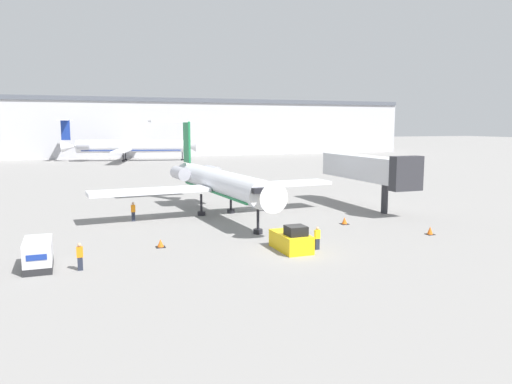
{
  "coord_description": "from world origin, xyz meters",
  "views": [
    {
      "loc": [
        -15.08,
        -31.85,
        9.19
      ],
      "look_at": [
        0.0,
        8.02,
        3.45
      ],
      "focal_mm": 35.0,
      "sensor_mm": 36.0,
      "label": 1
    }
  ],
  "objects_px": {
    "pushback_tug": "(291,240)",
    "jet_bridge": "(368,168)",
    "traffic_cone_mid": "(430,231)",
    "airplane_parked_far_left": "(128,146)",
    "luggage_cart": "(38,254)",
    "worker_near_tug": "(317,238)",
    "traffic_cone_right": "(345,221)",
    "worker_by_wing": "(133,211)",
    "traffic_cone_left": "(160,243)",
    "airplane_main": "(218,181)",
    "worker_on_apron": "(80,256)"
  },
  "relations": [
    {
      "from": "worker_by_wing",
      "to": "jet_bridge",
      "type": "distance_m",
      "value": 25.44
    },
    {
      "from": "luggage_cart",
      "to": "traffic_cone_left",
      "type": "height_order",
      "value": "luggage_cart"
    },
    {
      "from": "traffic_cone_right",
      "to": "jet_bridge",
      "type": "bearing_deg",
      "value": 44.65
    },
    {
      "from": "traffic_cone_left",
      "to": "traffic_cone_right",
      "type": "height_order",
      "value": "traffic_cone_right"
    },
    {
      "from": "luggage_cart",
      "to": "worker_on_apron",
      "type": "xyz_separation_m",
      "value": [
        2.49,
        -1.34,
        -0.02
      ]
    },
    {
      "from": "traffic_cone_left",
      "to": "jet_bridge",
      "type": "height_order",
      "value": "jet_bridge"
    },
    {
      "from": "traffic_cone_right",
      "to": "traffic_cone_left",
      "type": "bearing_deg",
      "value": -171.02
    },
    {
      "from": "pushback_tug",
      "to": "worker_by_wing",
      "type": "height_order",
      "value": "pushback_tug"
    },
    {
      "from": "worker_near_tug",
      "to": "traffic_cone_right",
      "type": "xyz_separation_m",
      "value": [
        6.84,
        7.58,
        -0.59
      ]
    },
    {
      "from": "airplane_main",
      "to": "traffic_cone_left",
      "type": "relative_size",
      "value": 37.05
    },
    {
      "from": "luggage_cart",
      "to": "airplane_parked_far_left",
      "type": "bearing_deg",
      "value": 80.33
    },
    {
      "from": "worker_by_wing",
      "to": "airplane_parked_far_left",
      "type": "relative_size",
      "value": 0.05
    },
    {
      "from": "pushback_tug",
      "to": "traffic_cone_mid",
      "type": "distance_m",
      "value": 13.24
    },
    {
      "from": "worker_on_apron",
      "to": "traffic_cone_mid",
      "type": "xyz_separation_m",
      "value": [
        27.93,
        0.61,
        -0.62
      ]
    },
    {
      "from": "traffic_cone_left",
      "to": "airplane_main",
      "type": "bearing_deg",
      "value": 55.57
    },
    {
      "from": "traffic_cone_mid",
      "to": "pushback_tug",
      "type": "bearing_deg",
      "value": -177.06
    },
    {
      "from": "worker_on_apron",
      "to": "worker_by_wing",
      "type": "bearing_deg",
      "value": 71.38
    },
    {
      "from": "airplane_parked_far_left",
      "to": "jet_bridge",
      "type": "xyz_separation_m",
      "value": [
        16.26,
        -84.91,
        0.69
      ]
    },
    {
      "from": "traffic_cone_right",
      "to": "traffic_cone_mid",
      "type": "height_order",
      "value": "traffic_cone_mid"
    },
    {
      "from": "worker_by_wing",
      "to": "traffic_cone_right",
      "type": "height_order",
      "value": "worker_by_wing"
    },
    {
      "from": "airplane_main",
      "to": "luggage_cart",
      "type": "bearing_deg",
      "value": -138.32
    },
    {
      "from": "luggage_cart",
      "to": "worker_near_tug",
      "type": "height_order",
      "value": "luggage_cart"
    },
    {
      "from": "luggage_cart",
      "to": "pushback_tug",
      "type": "bearing_deg",
      "value": -4.68
    },
    {
      "from": "luggage_cart",
      "to": "traffic_cone_mid",
      "type": "relative_size",
      "value": 5.16
    },
    {
      "from": "airplane_main",
      "to": "traffic_cone_mid",
      "type": "distance_m",
      "value": 21.02
    },
    {
      "from": "luggage_cart",
      "to": "jet_bridge",
      "type": "height_order",
      "value": "jet_bridge"
    },
    {
      "from": "worker_near_tug",
      "to": "worker_by_wing",
      "type": "distance_m",
      "value": 19.67
    },
    {
      "from": "jet_bridge",
      "to": "traffic_cone_left",
      "type": "bearing_deg",
      "value": -158.62
    },
    {
      "from": "traffic_cone_left",
      "to": "airplane_parked_far_left",
      "type": "distance_m",
      "value": 94.94
    },
    {
      "from": "worker_on_apron",
      "to": "traffic_cone_left",
      "type": "height_order",
      "value": "worker_on_apron"
    },
    {
      "from": "worker_near_tug",
      "to": "jet_bridge",
      "type": "height_order",
      "value": "jet_bridge"
    },
    {
      "from": "worker_near_tug",
      "to": "traffic_cone_right",
      "type": "distance_m",
      "value": 10.23
    },
    {
      "from": "pushback_tug",
      "to": "jet_bridge",
      "type": "height_order",
      "value": "jet_bridge"
    },
    {
      "from": "worker_on_apron",
      "to": "traffic_cone_right",
      "type": "xyz_separation_m",
      "value": [
        23.46,
        7.04,
        -0.63
      ]
    },
    {
      "from": "airplane_main",
      "to": "jet_bridge",
      "type": "distance_m",
      "value": 16.74
    },
    {
      "from": "jet_bridge",
      "to": "luggage_cart",
      "type": "bearing_deg",
      "value": -159.15
    },
    {
      "from": "airplane_parked_far_left",
      "to": "pushback_tug",
      "type": "bearing_deg",
      "value": -89.65
    },
    {
      "from": "pushback_tug",
      "to": "traffic_cone_right",
      "type": "distance_m",
      "value": 11.28
    },
    {
      "from": "worker_near_tug",
      "to": "worker_on_apron",
      "type": "distance_m",
      "value": 16.63
    },
    {
      "from": "traffic_cone_left",
      "to": "airplane_parked_far_left",
      "type": "xyz_separation_m",
      "value": [
        8.26,
        94.51,
        3.47
      ]
    },
    {
      "from": "pushback_tug",
      "to": "luggage_cart",
      "type": "xyz_separation_m",
      "value": [
        -17.21,
        1.41,
        0.2
      ]
    },
    {
      "from": "pushback_tug",
      "to": "traffic_cone_right",
      "type": "height_order",
      "value": "pushback_tug"
    },
    {
      "from": "traffic_cone_mid",
      "to": "airplane_parked_far_left",
      "type": "bearing_deg",
      "value": 98.02
    },
    {
      "from": "airplane_main",
      "to": "traffic_cone_right",
      "type": "relative_size",
      "value": 35.64
    },
    {
      "from": "pushback_tug",
      "to": "worker_near_tug",
      "type": "height_order",
      "value": "pushback_tug"
    },
    {
      "from": "airplane_parked_far_left",
      "to": "luggage_cart",
      "type": "bearing_deg",
      "value": -99.67
    },
    {
      "from": "traffic_cone_right",
      "to": "traffic_cone_mid",
      "type": "distance_m",
      "value": 7.82
    },
    {
      "from": "traffic_cone_left",
      "to": "jet_bridge",
      "type": "distance_m",
      "value": 26.66
    },
    {
      "from": "luggage_cart",
      "to": "airplane_parked_far_left",
      "type": "relative_size",
      "value": 0.1
    },
    {
      "from": "luggage_cart",
      "to": "worker_near_tug",
      "type": "xyz_separation_m",
      "value": [
        19.12,
        -1.89,
        -0.06
      ]
    }
  ]
}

